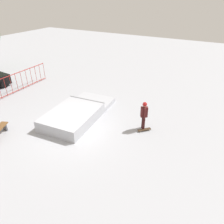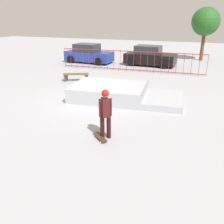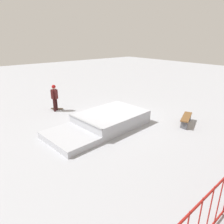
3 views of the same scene
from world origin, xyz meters
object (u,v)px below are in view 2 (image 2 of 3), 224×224
object	(u,v)px
skateboard	(100,137)
distant_tree	(206,22)
skate_ramp	(118,93)
skater	(105,111)
parked_car_black	(150,57)
park_bench	(76,75)
parked_car_blue	(89,54)

from	to	relation	value
skateboard	distant_tree	xyz separation A→B (m)	(2.97, 17.38, 3.26)
skate_ramp	skater	world-z (taller)	skater
skateboard	parked_car_black	bearing A→B (deg)	138.36
park_bench	parked_car_blue	size ratio (longest dim) A/B	0.39
skater	distant_tree	distance (m)	17.62
skate_ramp	park_bench	world-z (taller)	skate_ramp
park_bench	parked_car_black	distance (m)	7.42
distant_tree	skate_ramp	bearing A→B (deg)	-105.70
skateboard	skate_ramp	bearing A→B (deg)	143.74
park_bench	parked_car_black	xyz separation A→B (m)	(3.36, 6.60, 0.37)
parked_car_black	skater	bearing A→B (deg)	-80.28
skateboard	park_bench	xyz separation A→B (m)	(-4.39, 6.78, 0.28)
skate_ramp	distant_tree	xyz separation A→B (m)	(3.70, 13.15, 3.02)
parked_car_black	distant_tree	bearing A→B (deg)	49.64
skater	parked_car_blue	distance (m)	14.35
parked_car_black	distant_tree	xyz separation A→B (m)	(3.99, 3.99, 2.61)
skate_ramp	parked_car_black	bearing A→B (deg)	87.07
skate_ramp	skater	xyz separation A→B (m)	(0.88, -4.08, 0.69)
skater	park_bench	world-z (taller)	skater
skater	skateboard	bearing A→B (deg)	-77.93
skate_ramp	parked_car_blue	size ratio (longest dim) A/B	1.33
park_bench	parked_car_blue	bearing A→B (deg)	107.47
park_bench	skate_ramp	bearing A→B (deg)	-34.86
park_bench	parked_car_blue	distance (m)	6.47
parked_car_blue	skate_ramp	bearing A→B (deg)	-52.71
parked_car_blue	skateboard	bearing A→B (deg)	-59.38
skateboard	parked_car_black	world-z (taller)	parked_car_black
skateboard	distant_tree	size ratio (longest dim) A/B	0.16
skate_ramp	distant_tree	size ratio (longest dim) A/B	1.22
park_bench	parked_car_blue	xyz separation A→B (m)	(-1.94, 6.16, 0.37)
distant_tree	parked_car_black	bearing A→B (deg)	-135.00
skate_ramp	parked_car_blue	world-z (taller)	parked_car_blue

